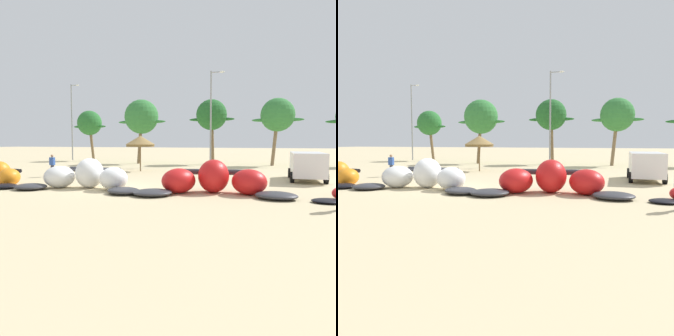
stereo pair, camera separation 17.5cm
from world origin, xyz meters
The scene contains 12 objects.
ground_plane centered at (0.00, 0.00, 0.00)m, with size 260.00×260.00×0.00m, color beige.
kite_left_of_center centered at (-0.69, -1.03, 0.63)m, with size 7.45×3.54×1.63m.
kite_center centered at (6.13, -0.46, 0.63)m, with size 7.71×4.26×1.65m.
beach_umbrella_near_van centered at (-2.40, 9.99, 2.59)m, with size 2.56×2.56×3.06m.
parked_van centered at (10.76, 7.28, 1.09)m, with size 2.29×5.12×1.84m.
person_by_umbrellas centered at (-6.58, 3.66, 0.82)m, with size 0.36×0.24×1.62m.
palm_leftmost centered at (-15.53, 22.80, 5.02)m, with size 4.91×3.28×6.72m.
palm_left centered at (-6.47, 19.50, 5.41)m, with size 5.93×3.95×7.43m.
palm_left_of_gap centered at (1.37, 21.41, 5.56)m, with size 5.23×3.49×7.36m.
palm_center_left centered at (8.52, 21.04, 5.34)m, with size 5.31×3.54×7.17m.
lamppost_west centered at (-18.81, 23.62, 5.75)m, with size 1.39×0.24×10.50m.
lamppost_west_center centered at (1.84, 19.32, 5.55)m, with size 1.54×0.24×10.06m.
Camera 1 is at (9.42, -16.51, 2.52)m, focal length 35.91 mm.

